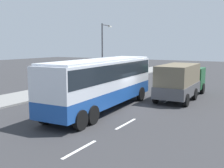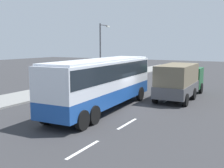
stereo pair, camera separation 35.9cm
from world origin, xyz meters
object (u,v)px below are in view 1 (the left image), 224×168
object	(u,v)px
pedestrian_at_crossing	(102,73)
pedestrian_near_curb	(52,81)
street_lamp	(103,49)
coach_bus	(103,79)
cargo_truck	(181,80)

from	to	relation	value
pedestrian_at_crossing	pedestrian_near_curb	bearing A→B (deg)	2.96
pedestrian_near_curb	street_lamp	bearing A→B (deg)	-143.07
coach_bus	pedestrian_near_curb	bearing A→B (deg)	62.68
pedestrian_near_curb	street_lamp	distance (m)	7.76
cargo_truck	pedestrian_near_curb	world-z (taller)	cargo_truck
coach_bus	cargo_truck	bearing A→B (deg)	-30.69
pedestrian_at_crossing	street_lamp	xyz separation A→B (m)	(-0.92, -0.83, 2.93)
cargo_truck	street_lamp	size ratio (longest dim) A/B	1.17
pedestrian_near_curb	pedestrian_at_crossing	world-z (taller)	pedestrian_at_crossing
pedestrian_at_crossing	street_lamp	distance (m)	3.18
pedestrian_near_curb	pedestrian_at_crossing	xyz separation A→B (m)	(7.93, -0.63, 0.07)
coach_bus	cargo_truck	xyz separation A→B (m)	(6.69, -3.58, -0.61)
pedestrian_at_crossing	street_lamp	world-z (taller)	street_lamp
coach_bus	pedestrian_at_crossing	size ratio (longest dim) A/B	6.72
pedestrian_near_curb	street_lamp	size ratio (longest dim) A/B	0.24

